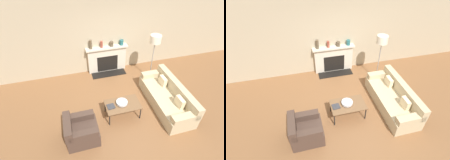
% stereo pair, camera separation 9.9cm
% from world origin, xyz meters
% --- Properties ---
extents(ground_plane, '(18.00, 18.00, 0.00)m').
position_xyz_m(ground_plane, '(0.00, 0.00, 0.00)').
color(ground_plane, brown).
extents(wall_back, '(18.00, 0.06, 2.90)m').
position_xyz_m(wall_back, '(0.00, 2.50, 1.45)').
color(wall_back, '#BCAD8E').
rests_on(wall_back, ground_plane).
extents(fireplace, '(1.58, 0.59, 1.03)m').
position_xyz_m(fireplace, '(-0.19, 2.35, 0.50)').
color(fireplace, beige).
rests_on(fireplace, ground_plane).
extents(couch, '(0.84, 2.17, 0.77)m').
position_xyz_m(couch, '(1.13, 0.05, 0.29)').
color(couch, '#CCB78E').
rests_on(couch, ground_plane).
extents(armchair_near, '(0.82, 0.74, 0.74)m').
position_xyz_m(armchair_near, '(-1.60, -0.47, 0.30)').
color(armchair_near, '#4C382D').
rests_on(armchair_near, ground_plane).
extents(coffee_table, '(0.99, 0.61, 0.45)m').
position_xyz_m(coffee_table, '(-0.33, 0.00, 0.42)').
color(coffee_table, brown).
rests_on(coffee_table, ground_plane).
extents(bowl, '(0.32, 0.32, 0.09)m').
position_xyz_m(bowl, '(-0.35, 0.02, 0.50)').
color(bowl, silver).
rests_on(bowl, coffee_table).
extents(book, '(0.23, 0.21, 0.02)m').
position_xyz_m(book, '(-0.68, -0.01, 0.46)').
color(book, '#38383D').
rests_on(book, coffee_table).
extents(floor_lamp, '(0.37, 0.37, 1.71)m').
position_xyz_m(floor_lamp, '(1.22, 1.44, 1.44)').
color(floor_lamp, gray).
rests_on(floor_lamp, ground_plane).
extents(mantel_vase_left, '(0.10, 0.10, 0.33)m').
position_xyz_m(mantel_vase_left, '(-0.78, 2.37, 1.20)').
color(mantel_vase_left, brown).
rests_on(mantel_vase_left, fireplace).
extents(mantel_vase_center_left, '(0.10, 0.10, 0.23)m').
position_xyz_m(mantel_vase_center_left, '(-0.39, 2.37, 1.15)').
color(mantel_vase_center_left, brown).
rests_on(mantel_vase_center_left, fireplace).
extents(mantel_vase_center_right, '(0.14, 0.14, 0.17)m').
position_xyz_m(mantel_vase_center_right, '(-0.01, 2.37, 1.12)').
color(mantel_vase_center_right, brown).
rests_on(mantel_vase_center_right, fireplace).
extents(mantel_vase_right, '(0.14, 0.14, 0.19)m').
position_xyz_m(mantel_vase_right, '(0.37, 2.37, 1.13)').
color(mantel_vase_right, '#28666B').
rests_on(mantel_vase_right, fireplace).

